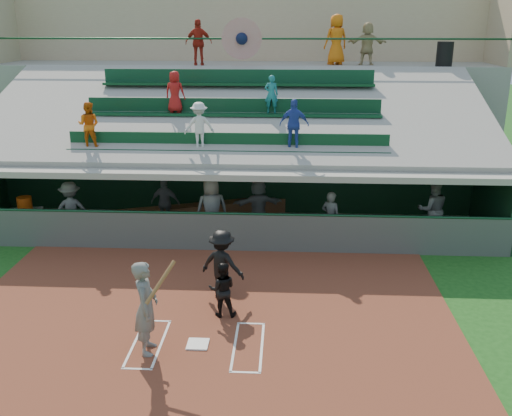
# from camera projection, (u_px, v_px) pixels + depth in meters

# --- Properties ---
(ground) EXTENTS (100.00, 100.00, 0.00)m
(ground) POSITION_uv_depth(u_px,v_px,m) (198.00, 346.00, 11.55)
(ground) COLOR #174A14
(ground) RESTS_ON ground
(dirt_slab) EXTENTS (11.00, 9.00, 0.02)m
(dirt_slab) POSITION_uv_depth(u_px,v_px,m) (201.00, 332.00, 12.02)
(dirt_slab) COLOR maroon
(dirt_slab) RESTS_ON ground
(home_plate) EXTENTS (0.43, 0.43, 0.03)m
(home_plate) POSITION_uv_depth(u_px,v_px,m) (198.00, 344.00, 11.54)
(home_plate) COLOR silver
(home_plate) RESTS_ON dirt_slab
(batters_box_chalk) EXTENTS (2.65, 1.85, 0.01)m
(batters_box_chalk) POSITION_uv_depth(u_px,v_px,m) (198.00, 345.00, 11.55)
(batters_box_chalk) COLOR white
(batters_box_chalk) RESTS_ON dirt_slab
(dugout_floor) EXTENTS (16.00, 3.50, 0.04)m
(dugout_floor) POSITION_uv_depth(u_px,v_px,m) (230.00, 229.00, 17.94)
(dugout_floor) COLOR gray
(dugout_floor) RESTS_ON ground
(concourse_slab) EXTENTS (20.00, 3.00, 4.60)m
(concourse_slab) POSITION_uv_depth(u_px,v_px,m) (245.00, 120.00, 23.62)
(concourse_slab) COLOR gray
(concourse_slab) RESTS_ON ground
(grandstand) EXTENTS (20.40, 10.40, 7.80)m
(grandstand) POSITION_uv_depth(u_px,v_px,m) (239.00, 135.00, 20.80)
(grandstand) COLOR #515650
(grandstand) RESTS_ON ground
(batter_at_plate) EXTENTS (0.89, 0.79, 1.95)m
(batter_at_plate) POSITION_uv_depth(u_px,v_px,m) (146.00, 307.00, 11.04)
(batter_at_plate) COLOR #595C57
(batter_at_plate) RESTS_ON dirt_slab
(catcher) EXTENTS (0.64, 0.51, 1.26)m
(catcher) POSITION_uv_depth(u_px,v_px,m) (222.00, 289.00, 12.51)
(catcher) COLOR black
(catcher) RESTS_ON dirt_slab
(home_umpire) EXTENTS (1.23, 0.97, 1.67)m
(home_umpire) POSITION_uv_depth(u_px,v_px,m) (222.00, 264.00, 13.29)
(home_umpire) COLOR black
(home_umpire) RESTS_ON dirt_slab
(dugout_bench) EXTENTS (15.20, 5.86, 0.48)m
(dugout_bench) POSITION_uv_depth(u_px,v_px,m) (231.00, 208.00, 19.03)
(dugout_bench) COLOR #905A34
(dugout_bench) RESTS_ON dugout_floor
(white_table) EXTENTS (0.97, 0.81, 0.74)m
(white_table) POSITION_uv_depth(u_px,v_px,m) (28.00, 222.00, 17.40)
(white_table) COLOR silver
(white_table) RESTS_ON dugout_floor
(water_cooler) EXTENTS (0.43, 0.43, 0.43)m
(water_cooler) POSITION_uv_depth(u_px,v_px,m) (25.00, 204.00, 17.16)
(water_cooler) COLOR #C5460B
(water_cooler) RESTS_ON white_table
(dugout_player_a) EXTENTS (1.24, 0.93, 1.70)m
(dugout_player_a) POSITION_uv_depth(u_px,v_px,m) (71.00, 209.00, 17.01)
(dugout_player_a) COLOR #575A55
(dugout_player_a) RESTS_ON dugout_floor
(dugout_player_b) EXTENTS (0.98, 0.53, 1.59)m
(dugout_player_b) POSITION_uv_depth(u_px,v_px,m) (165.00, 203.00, 17.81)
(dugout_player_b) COLOR #525450
(dugout_player_b) RESTS_ON dugout_floor
(dugout_player_c) EXTENTS (1.09, 0.88, 1.93)m
(dugout_player_c) POSITION_uv_depth(u_px,v_px,m) (212.00, 209.00, 16.68)
(dugout_player_c) COLOR #5B5E58
(dugout_player_c) RESTS_ON dugout_floor
(dugout_player_d) EXTENTS (1.61, 0.82, 1.66)m
(dugout_player_d) POSITION_uv_depth(u_px,v_px,m) (258.00, 205.00, 17.45)
(dugout_player_d) COLOR #60635D
(dugout_player_d) RESTS_ON dugout_floor
(dugout_player_e) EXTENTS (0.68, 0.61, 1.57)m
(dugout_player_e) POSITION_uv_depth(u_px,v_px,m) (331.00, 217.00, 16.51)
(dugout_player_e) COLOR #525450
(dugout_player_e) RESTS_ON dugout_floor
(dugout_player_f) EXTENTS (0.91, 0.72, 1.84)m
(dugout_player_f) POSITION_uv_depth(u_px,v_px,m) (432.00, 210.00, 16.78)
(dugout_player_f) COLOR #5E625C
(dugout_player_f) RESTS_ON dugout_floor
(trash_bin) EXTENTS (0.60, 0.60, 0.90)m
(trash_bin) POSITION_uv_depth(u_px,v_px,m) (445.00, 54.00, 21.21)
(trash_bin) COLOR black
(trash_bin) RESTS_ON concourse_slab
(concourse_staff_a) EXTENTS (1.04, 0.54, 1.70)m
(concourse_staff_a) POSITION_uv_depth(u_px,v_px,m) (199.00, 43.00, 21.42)
(concourse_staff_a) COLOR #AA2013
(concourse_staff_a) RESTS_ON concourse_slab
(concourse_staff_b) EXTENTS (1.08, 0.90, 1.89)m
(concourse_staff_b) POSITION_uv_depth(u_px,v_px,m) (336.00, 39.00, 21.93)
(concourse_staff_b) COLOR orange
(concourse_staff_b) RESTS_ON concourse_slab
(concourse_staff_c) EXTENTS (1.52, 0.60, 1.60)m
(concourse_staff_c) POSITION_uv_depth(u_px,v_px,m) (367.00, 44.00, 21.83)
(concourse_staff_c) COLOR tan
(concourse_staff_c) RESTS_ON concourse_slab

